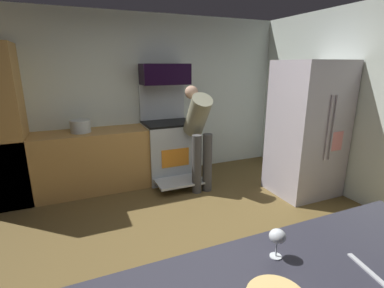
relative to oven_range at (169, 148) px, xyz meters
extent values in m
cube|color=brown|center=(-0.38, -1.96, -0.52)|extent=(5.20, 4.80, 0.02)
cube|color=silver|center=(-0.38, 0.38, 0.79)|extent=(5.20, 0.12, 2.60)
cube|color=silver|center=(2.16, -1.96, 0.79)|extent=(0.12, 4.80, 2.60)
cube|color=#B88846|center=(-1.28, 0.02, -0.06)|extent=(2.40, 0.60, 0.90)
cube|color=#B6C1C5|center=(0.00, 0.00, -0.05)|extent=(0.76, 0.64, 0.92)
cube|color=black|center=(0.00, 0.00, 0.43)|extent=(0.76, 0.64, 0.03)
cube|color=#B6C1C5|center=(0.00, 0.29, 0.73)|extent=(0.76, 0.06, 0.58)
cube|color=orange|center=(0.00, -0.33, -0.06)|extent=(0.44, 0.01, 0.28)
cube|color=#B6C1C5|center=(0.00, -0.53, -0.37)|extent=(0.72, 0.42, 0.03)
cube|color=black|center=(0.00, 0.10, 1.18)|extent=(0.74, 0.38, 0.32)
cube|color=#B7B0BB|center=(1.65, -1.27, 0.44)|extent=(0.87, 0.76, 1.89)
cylinder|color=#B7B0BB|center=(1.61, -1.66, 0.53)|extent=(0.02, 0.02, 0.85)
cylinder|color=#B7B0BB|center=(1.69, -1.66, 0.53)|extent=(0.02, 0.02, 0.85)
cube|color=pink|center=(1.81, -1.65, 0.34)|extent=(0.20, 0.01, 0.26)
cylinder|color=#434343|center=(0.20, -0.70, -0.07)|extent=(0.14, 0.14, 0.87)
cylinder|color=#434343|center=(0.37, -0.70, -0.07)|extent=(0.14, 0.14, 0.87)
cylinder|color=gray|center=(0.28, -0.52, 0.61)|extent=(0.30, 0.59, 0.67)
sphere|color=tan|center=(0.28, -0.30, 0.92)|extent=(0.20, 0.20, 0.20)
cylinder|color=silver|center=(-0.52, -3.27, 0.39)|extent=(0.06, 0.06, 0.01)
cylinder|color=silver|center=(-0.52, -3.27, 0.43)|extent=(0.01, 0.01, 0.08)
ellipsoid|color=silver|center=(-0.52, -3.27, 0.51)|extent=(0.08, 0.08, 0.07)
cube|color=#B7BABF|center=(-0.19, -3.54, 0.39)|extent=(0.08, 0.28, 0.01)
cylinder|color=#B9C3C0|center=(-1.30, 0.02, 0.48)|extent=(0.28, 0.28, 0.18)
camera|label=1|loc=(-1.38, -4.21, 1.32)|focal=26.39mm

